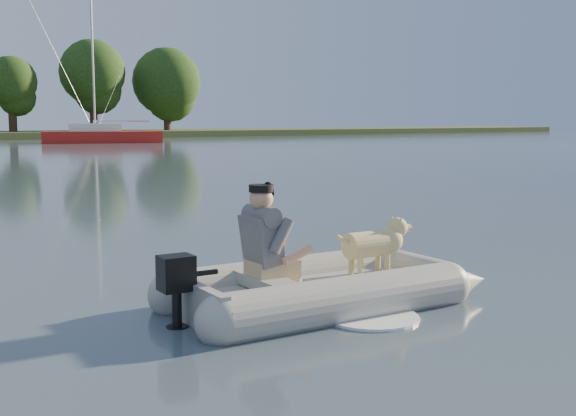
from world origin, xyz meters
TOP-DOWN VIEW (x-y plane):
  - water at (0.00, 0.00)m, footprint 160.00×160.00m
  - dinghy at (-0.32, 0.36)m, footprint 4.23×2.81m
  - man at (-0.95, 0.44)m, footprint 0.68×0.59m
  - dog at (0.27, 0.38)m, footprint 0.86×0.34m
  - outboard_motor at (-1.83, 0.43)m, footprint 0.39×0.28m
  - sailboat at (13.91, 45.83)m, footprint 8.69×4.95m

SIDE VIEW (x-z plane):
  - water at x=0.00m, z-range 0.00..0.00m
  - outboard_motor at x=-1.83m, z-range -0.08..0.64m
  - dog at x=0.27m, z-range 0.19..0.75m
  - sailboat at x=13.91m, z-range -5.22..6.23m
  - dinghy at x=-0.32m, z-range -0.10..1.16m
  - man at x=-0.95m, z-range 0.22..1.19m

